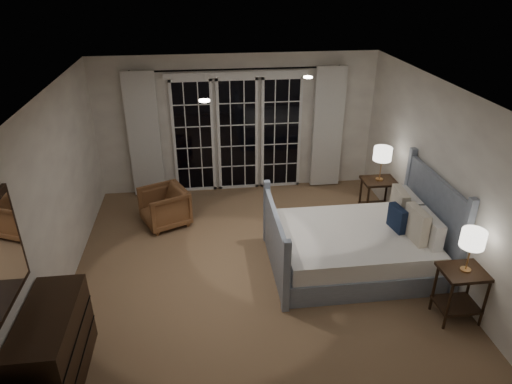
{
  "coord_description": "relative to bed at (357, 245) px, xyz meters",
  "views": [
    {
      "loc": [
        -0.65,
        -5.39,
        3.84
      ],
      "look_at": [
        0.04,
        0.14,
        1.05
      ],
      "focal_mm": 32.0,
      "sensor_mm": 36.0,
      "label": 1
    }
  ],
  "objects": [
    {
      "name": "floor",
      "position": [
        -1.42,
        0.25,
        -0.33
      ],
      "size": [
        5.0,
        5.0,
        0.0
      ],
      "primitive_type": "plane",
      "color": "brown",
      "rests_on": "ground"
    },
    {
      "name": "ceiling",
      "position": [
        -1.42,
        0.25,
        2.17
      ],
      "size": [
        5.0,
        5.0,
        0.0
      ],
      "primitive_type": "plane",
      "rotation": [
        3.14,
        0.0,
        0.0
      ],
      "color": "white",
      "rests_on": "wall_back"
    },
    {
      "name": "wall_left",
      "position": [
        -3.92,
        0.25,
        0.92
      ],
      "size": [
        0.02,
        5.0,
        2.5
      ],
      "primitive_type": "cube",
      "color": "white",
      "rests_on": "floor"
    },
    {
      "name": "wall_right",
      "position": [
        1.08,
        0.25,
        0.92
      ],
      "size": [
        0.02,
        5.0,
        2.5
      ],
      "primitive_type": "cube",
      "color": "white",
      "rests_on": "floor"
    },
    {
      "name": "wall_back",
      "position": [
        -1.42,
        2.75,
        0.92
      ],
      "size": [
        5.0,
        0.02,
        2.5
      ],
      "primitive_type": "cube",
      "color": "white",
      "rests_on": "floor"
    },
    {
      "name": "wall_front",
      "position": [
        -1.42,
        -2.25,
        0.92
      ],
      "size": [
        5.0,
        0.02,
        2.5
      ],
      "primitive_type": "cube",
      "color": "white",
      "rests_on": "floor"
    },
    {
      "name": "french_doors",
      "position": [
        -1.42,
        2.71,
        0.76
      ],
      "size": [
        2.5,
        0.04,
        2.2
      ],
      "color": "black",
      "rests_on": "wall_back"
    },
    {
      "name": "curtain_rod",
      "position": [
        -1.42,
        2.65,
        1.92
      ],
      "size": [
        3.5,
        0.03,
        0.03
      ],
      "primitive_type": "cylinder",
      "rotation": [
        0.0,
        1.57,
        0.0
      ],
      "color": "black",
      "rests_on": "wall_back"
    },
    {
      "name": "curtain_left",
      "position": [
        -3.07,
        2.63,
        0.82
      ],
      "size": [
        0.55,
        0.1,
        2.25
      ],
      "primitive_type": "cube",
      "color": "silver",
      "rests_on": "curtain_rod"
    },
    {
      "name": "curtain_right",
      "position": [
        0.23,
        2.63,
        0.82
      ],
      "size": [
        0.55,
        0.1,
        2.25
      ],
      "primitive_type": "cube",
      "color": "silver",
      "rests_on": "curtain_rod"
    },
    {
      "name": "downlight_a",
      "position": [
        -0.62,
        0.85,
        2.16
      ],
      "size": [
        0.12,
        0.12,
        0.01
      ],
      "primitive_type": "cylinder",
      "color": "white",
      "rests_on": "ceiling"
    },
    {
      "name": "downlight_b",
      "position": [
        -2.02,
        -0.15,
        2.16
      ],
      "size": [
        0.12,
        0.12,
        0.01
      ],
      "primitive_type": "cylinder",
      "color": "white",
      "rests_on": "ceiling"
    },
    {
      "name": "bed",
      "position": [
        0.0,
        0.0,
        0.0
      ],
      "size": [
        2.25,
        1.61,
        1.31
      ],
      "color": "#868FA2",
      "rests_on": "floor"
    },
    {
      "name": "nightstand_left",
      "position": [
        0.85,
        -1.19,
        0.13
      ],
      "size": [
        0.53,
        0.43,
        0.69
      ],
      "color": "black",
      "rests_on": "floor"
    },
    {
      "name": "nightstand_right",
      "position": [
        0.77,
        1.29,
        0.13
      ],
      "size": [
        0.53,
        0.43,
        0.69
      ],
      "color": "black",
      "rests_on": "floor"
    },
    {
      "name": "lamp_left",
      "position": [
        0.85,
        -1.19,
        0.78
      ],
      "size": [
        0.27,
        0.27,
        0.53
      ],
      "color": "tan",
      "rests_on": "nightstand_left"
    },
    {
      "name": "lamp_right",
      "position": [
        0.77,
        1.29,
        0.81
      ],
      "size": [
        0.29,
        0.29,
        0.56
      ],
      "color": "tan",
      "rests_on": "nightstand_right"
    },
    {
      "name": "armchair",
      "position": [
        -2.73,
        1.49,
        -0.01
      ],
      "size": [
        0.91,
        0.9,
        0.63
      ],
      "primitive_type": "imported",
      "rotation": [
        0.0,
        0.0,
        -1.15
      ],
      "color": "brown",
      "rests_on": "floor"
    },
    {
      "name": "dresser",
      "position": [
        -3.65,
        -1.55,
        0.1
      ],
      "size": [
        0.51,
        1.21,
        0.86
      ],
      "color": "black",
      "rests_on": "floor"
    },
    {
      "name": "mirror",
      "position": [
        -3.88,
        -1.55,
        1.22
      ],
      "size": [
        0.05,
        0.85,
        1.0
      ],
      "color": "black",
      "rests_on": "wall_left"
    }
  ]
}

